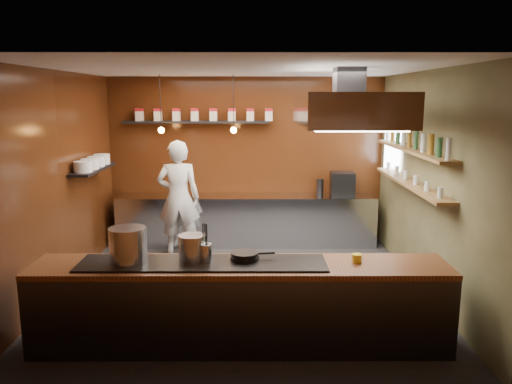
{
  "coord_description": "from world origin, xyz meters",
  "views": [
    {
      "loc": [
        0.15,
        -6.61,
        2.66
      ],
      "look_at": [
        0.17,
        0.4,
        1.31
      ],
      "focal_mm": 35.0,
      "sensor_mm": 36.0,
      "label": 1
    }
  ],
  "objects_px": {
    "extractor_hood": "(348,109)",
    "espresso_machine": "(343,184)",
    "chef": "(178,198)",
    "stockpot_large": "(128,245)",
    "stockpot_small": "(193,248)"
  },
  "relations": [
    {
      "from": "extractor_hood",
      "to": "stockpot_small",
      "type": "distance_m",
      "value": 2.57
    },
    {
      "from": "stockpot_small",
      "to": "espresso_machine",
      "type": "xyz_separation_m",
      "value": [
        2.24,
        3.72,
        0.03
      ]
    },
    {
      "from": "extractor_hood",
      "to": "chef",
      "type": "distance_m",
      "value": 3.52
    },
    {
      "from": "stockpot_small",
      "to": "extractor_hood",
      "type": "bearing_deg",
      "value": 31.87
    },
    {
      "from": "stockpot_large",
      "to": "stockpot_small",
      "type": "relative_size",
      "value": 1.32
    },
    {
      "from": "extractor_hood",
      "to": "stockpot_large",
      "type": "relative_size",
      "value": 5.17
    },
    {
      "from": "stockpot_large",
      "to": "extractor_hood",
      "type": "bearing_deg",
      "value": 26.03
    },
    {
      "from": "stockpot_small",
      "to": "chef",
      "type": "relative_size",
      "value": 0.15
    },
    {
      "from": "extractor_hood",
      "to": "espresso_machine",
      "type": "relative_size",
      "value": 4.81
    },
    {
      "from": "stockpot_small",
      "to": "chef",
      "type": "height_order",
      "value": "chef"
    },
    {
      "from": "espresso_machine",
      "to": "chef",
      "type": "relative_size",
      "value": 0.21
    },
    {
      "from": "stockpot_large",
      "to": "chef",
      "type": "relative_size",
      "value": 0.2
    },
    {
      "from": "stockpot_large",
      "to": "espresso_machine",
      "type": "xyz_separation_m",
      "value": [
        2.9,
        3.8,
        -0.02
      ]
    },
    {
      "from": "extractor_hood",
      "to": "chef",
      "type": "relative_size",
      "value": 1.03
    },
    {
      "from": "extractor_hood",
      "to": "stockpot_large",
      "type": "xyz_separation_m",
      "value": [
        -2.47,
        -1.21,
        -1.38
      ]
    }
  ]
}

